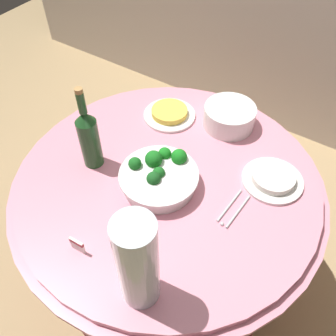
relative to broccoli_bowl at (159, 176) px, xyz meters
The scene contains 10 objects.
ground_plane 0.78m from the broccoli_bowl, 75.94° to the left, with size 6.00×6.00×0.00m, color tan.
buffet_table 0.41m from the broccoli_bowl, 75.94° to the left, with size 1.16×1.16×0.74m.
broccoli_bowl is the anchor object (origin of this frame).
plate_stack 0.42m from the broccoli_bowl, 81.48° to the left, with size 0.21×0.21×0.09m.
wine_bottle 0.28m from the broccoli_bowl, 169.84° to the right, with size 0.07×0.07×0.34m.
decorative_fruit_vase 0.42m from the broccoli_bowl, 63.15° to the right, with size 0.11×0.11×0.34m.
serving_tongs 0.28m from the broccoli_bowl, ahead, with size 0.05×0.17×0.01m.
food_plate_rice 0.41m from the broccoli_bowl, 34.54° to the left, with size 0.22×0.22×0.04m.
food_plate_fried_egg 0.37m from the broccoli_bowl, 117.36° to the left, with size 0.22×0.22×0.04m.
label_placard_front 0.36m from the broccoli_bowl, 99.30° to the right, with size 0.05×0.01×0.05m.
Camera 1 is at (0.47, -0.72, 1.75)m, focal length 38.80 mm.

